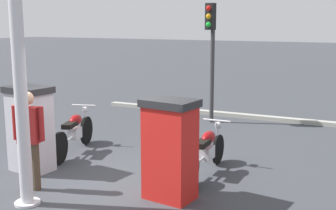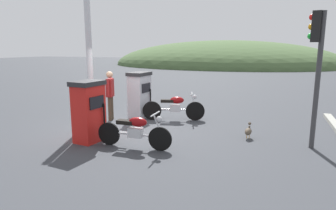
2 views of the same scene
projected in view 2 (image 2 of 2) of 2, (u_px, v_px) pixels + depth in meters
ground_plane at (125, 128)px, 9.30m from camera, size 120.00×120.00×0.00m
fuel_pump_near at (89, 111)px, 7.83m from camera, size 0.71×0.89×1.64m
fuel_pump_far at (140, 95)px, 10.59m from camera, size 0.70×0.91×1.64m
motorcycle_near_pump at (135, 130)px, 7.37m from camera, size 2.01×0.56×0.94m
motorcycle_far_pump at (174, 107)px, 10.23m from camera, size 2.08×0.83×0.97m
attendant_person at (110, 92)px, 10.16m from camera, size 0.29×0.57×1.70m
wandering_duck at (248, 131)px, 8.20m from camera, size 0.21×0.43×0.44m
roadside_traffic_light at (316, 56)px, 7.05m from camera, size 0.39×0.27×3.34m
canopy_support_pole at (90, 62)px, 9.78m from camera, size 0.40×0.40×4.17m
distant_hill_main at (224, 65)px, 43.02m from camera, size 32.70×24.23×7.08m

